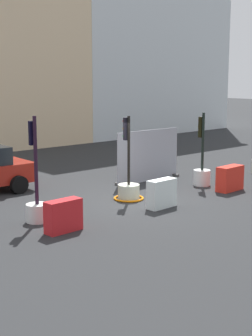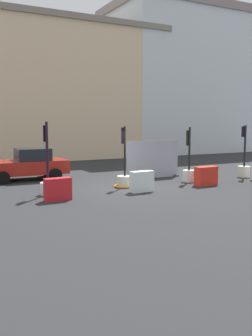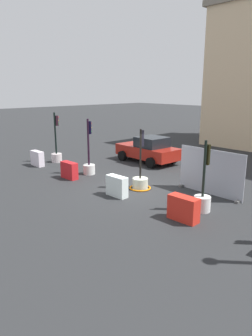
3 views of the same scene
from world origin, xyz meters
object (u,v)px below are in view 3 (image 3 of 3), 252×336
traffic_light_1 (89,163)px  traffic_light_2 (140,181)px  construction_barrier_1 (69,170)px  construction_barrier_3 (183,209)px  traffic_light_0 (57,153)px  car_red_compact (149,150)px  traffic_light_3 (203,197)px  construction_barrier_2 (117,186)px  construction_barrier_0 (37,158)px

traffic_light_1 → traffic_light_2: (3.59, 0.23, -0.20)m
construction_barrier_1 → construction_barrier_3: 7.07m
traffic_light_0 → construction_barrier_1: bearing=-21.2°
traffic_light_1 → construction_barrier_3: traffic_light_1 is taller
traffic_light_0 → construction_barrier_3: 10.79m
car_red_compact → traffic_light_0: bearing=-132.5°
traffic_light_3 → construction_barrier_3: (0.06, -1.22, -0.10)m
traffic_light_2 → construction_barrier_2: 1.45m
construction_barrier_0 → construction_barrier_2: same height
traffic_light_1 → construction_barrier_1: 1.25m
construction_barrier_0 → construction_barrier_3: bearing=-0.0°
construction_barrier_3 → traffic_light_3: bearing=92.8°
traffic_light_2 → construction_barrier_2: (0.06, -1.45, 0.07)m
construction_barrier_1 → construction_barrier_3: bearing=0.5°
traffic_light_3 → construction_barrier_3: bearing=-87.2°
construction_barrier_2 → traffic_light_3: bearing=20.5°
construction_barrier_0 → construction_barrier_3: size_ratio=0.89×
traffic_light_3 → construction_barrier_2: size_ratio=2.63×
traffic_light_1 → construction_barrier_0: bearing=-161.5°
construction_barrier_0 → traffic_light_0: bearing=94.4°
traffic_light_0 → construction_barrier_2: traffic_light_0 is taller
traffic_light_0 → car_red_compact: 5.65m
traffic_light_0 → traffic_light_2: (7.21, 0.06, -0.22)m
traffic_light_3 → traffic_light_1: bearing=-179.6°
construction_barrier_0 → construction_barrier_3: (10.60, -0.00, -0.00)m
construction_barrier_0 → construction_barrier_1: bearing=-1.1°
traffic_light_2 → construction_barrier_2: bearing=-87.6°
construction_barrier_3 → car_red_compact: 8.83m
traffic_light_0 → traffic_light_2: bearing=0.5°
traffic_light_1 → traffic_light_2: traffic_light_1 is taller
construction_barrier_3 → traffic_light_1: bearing=170.6°
traffic_light_2 → car_red_compact: bearing=129.6°
construction_barrier_2 → car_red_compact: 6.55m
construction_barrier_3 → traffic_light_2: bearing=158.1°
traffic_light_0 → car_red_compact: size_ratio=0.74×
traffic_light_1 → construction_barrier_3: (7.09, -1.18, -0.14)m
traffic_light_2 → construction_barrier_0: 7.24m
traffic_light_2 → traffic_light_3: size_ratio=1.02×
traffic_light_1 → construction_barrier_0: 3.70m
construction_barrier_1 → traffic_light_1: bearing=91.0°
traffic_light_2 → traffic_light_0: bearing=-179.5°
traffic_light_0 → construction_barrier_1: size_ratio=3.00×
construction_barrier_2 → car_red_compact: (-3.45, 5.55, 0.33)m
car_red_compact → construction_barrier_3: bearing=-38.7°
traffic_light_1 → construction_barrier_3: bearing=-9.4°
construction_barrier_1 → traffic_light_2: bearing=22.3°
traffic_light_1 → construction_barrier_1: size_ratio=2.90×
traffic_light_0 → construction_barrier_0: (0.10, -1.34, -0.15)m
traffic_light_2 → construction_barrier_3: bearing=-21.9°
construction_barrier_2 → car_red_compact: bearing=121.9°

